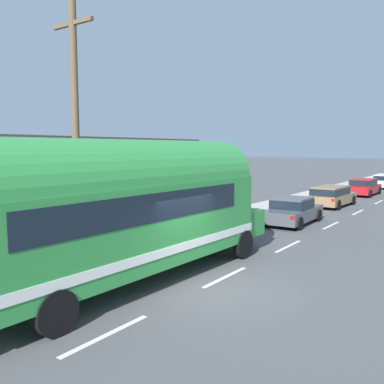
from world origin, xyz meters
name	(u,v)px	position (x,y,z in m)	size (l,w,h in m)	color
ground_plane	(204,288)	(0.00, 0.00, 0.00)	(300.00, 300.00, 0.00)	#4C4C4F
lane_markings	(291,217)	(-2.66, 12.82, 0.00)	(3.91, 80.00, 0.01)	silver
sidewalk_slab	(228,218)	(-5.13, 10.00, 0.07)	(2.70, 90.00, 0.15)	#ADA89E
utility_pole	(76,131)	(-4.41, -0.72, 4.42)	(1.80, 0.24, 8.50)	brown
painted_bus	(118,206)	(-1.92, -1.37, 2.30)	(2.84, 12.22, 4.12)	#2D8C3D
car_lead	(292,210)	(-1.76, 10.76, 0.73)	(2.04, 4.38, 1.37)	#474C51
car_second	(332,195)	(-2.08, 18.25, 0.79)	(2.05, 4.59, 1.37)	olive
car_third	(363,186)	(-2.01, 26.48, 0.74)	(2.02, 4.58, 1.37)	#A5191E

